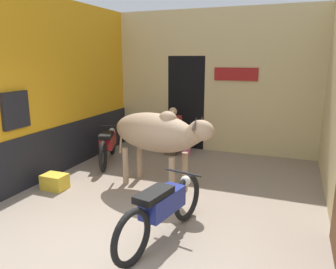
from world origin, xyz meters
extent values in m
plane|color=gray|center=(0.00, 0.00, 0.00)|extent=(30.00, 30.00, 0.00)
cube|color=orange|center=(-2.66, 2.49, 1.77)|extent=(0.18, 4.97, 3.55)
cube|color=black|center=(-2.56, 2.49, 0.50)|extent=(0.03, 4.97, 0.99)
cube|color=black|center=(-2.54, 1.09, 1.49)|extent=(0.08, 0.56, 0.64)
cube|color=#D1BC84|center=(0.00, 5.06, 2.98)|extent=(5.14, 0.18, 1.13)
cube|color=#D1BC84|center=(-1.89, 5.06, 1.21)|extent=(1.36, 0.18, 2.42)
cube|color=#D1BC84|center=(1.17, 5.06, 1.21)|extent=(2.79, 0.18, 2.42)
cube|color=black|center=(-0.72, 5.42, 1.21)|extent=(0.99, 0.90, 2.42)
cube|color=maroon|center=(0.56, 4.95, 1.98)|extent=(1.06, 0.03, 0.31)
ellipsoid|color=tan|center=(-0.40, 2.15, 1.06)|extent=(1.90, 1.18, 0.70)
ellipsoid|color=tan|center=(-0.10, 2.07, 1.34)|extent=(0.40, 0.37, 0.26)
cylinder|color=tan|center=(0.39, 1.93, 1.11)|extent=(0.53, 0.44, 0.46)
ellipsoid|color=tan|center=(0.56, 1.88, 1.22)|extent=(0.52, 0.40, 0.34)
cylinder|color=tan|center=(-1.20, 2.37, 0.83)|extent=(0.14, 0.08, 0.65)
cylinder|color=tan|center=(0.19, 2.20, 0.36)|extent=(0.11, 0.11, 0.72)
cylinder|color=tan|center=(0.08, 1.81, 0.36)|extent=(0.11, 0.11, 0.72)
cylinder|color=tan|center=(-0.87, 2.49, 0.36)|extent=(0.11, 0.11, 0.72)
cylinder|color=tan|center=(-0.98, 2.10, 0.36)|extent=(0.11, 0.11, 0.72)
cone|color=#473D33|center=(0.55, 2.01, 1.35)|extent=(0.11, 0.16, 0.22)
cone|color=#473D33|center=(0.48, 1.78, 1.35)|extent=(0.11, 0.16, 0.22)
torus|color=black|center=(0.31, -0.14, 0.35)|extent=(0.21, 0.70, 0.70)
torus|color=black|center=(0.57, 1.15, 0.35)|extent=(0.21, 0.70, 0.70)
cube|color=navy|center=(0.44, 0.51, 0.53)|extent=(0.41, 0.76, 0.28)
cube|color=black|center=(0.40, 0.31, 0.71)|extent=(0.37, 0.62, 0.09)
cylinder|color=black|center=(0.54, 1.01, 0.79)|extent=(0.58, 0.14, 0.03)
sphere|color=silver|center=(0.56, 1.10, 0.63)|extent=(0.15, 0.15, 0.15)
torus|color=black|center=(-1.76, 2.55, 0.33)|extent=(0.32, 0.64, 0.66)
torus|color=black|center=(-2.26, 3.78, 0.33)|extent=(0.32, 0.64, 0.66)
cube|color=maroon|center=(-2.01, 3.17, 0.50)|extent=(0.53, 0.78, 0.28)
cube|color=black|center=(-1.93, 2.98, 0.68)|extent=(0.46, 0.64, 0.09)
cylinder|color=black|center=(-2.20, 3.65, 0.75)|extent=(0.55, 0.25, 0.03)
sphere|color=silver|center=(-2.24, 3.74, 0.60)|extent=(0.15, 0.15, 0.15)
cube|color=brown|center=(-0.85, 4.19, 0.21)|extent=(0.29, 0.14, 0.42)
cube|color=brown|center=(-0.85, 4.28, 0.47)|extent=(0.29, 0.32, 0.11)
cube|color=maroon|center=(-0.85, 4.35, 0.72)|extent=(0.41, 0.20, 0.50)
sphere|color=tan|center=(-0.85, 4.35, 1.08)|extent=(0.20, 0.20, 0.20)
cylinder|color=#DB6093|center=(-0.50, 4.35, 0.19)|extent=(0.24, 0.24, 0.39)
cylinder|color=#DB6093|center=(-0.50, 4.35, 0.40)|extent=(0.34, 0.34, 0.04)
cube|color=gold|center=(-2.07, 1.38, 0.14)|extent=(0.44, 0.32, 0.28)
camera|label=1|loc=(1.93, -3.15, 2.37)|focal=35.00mm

